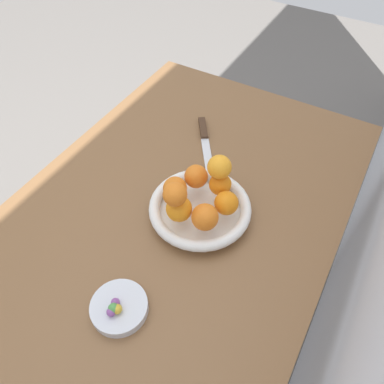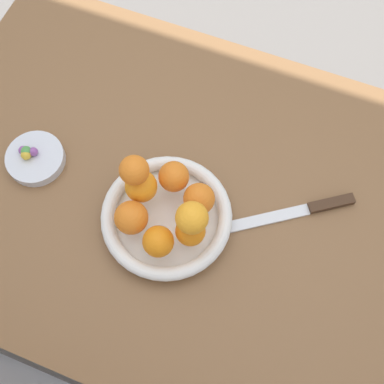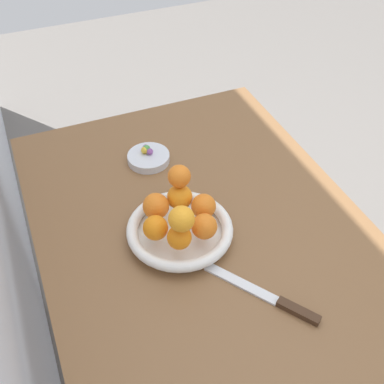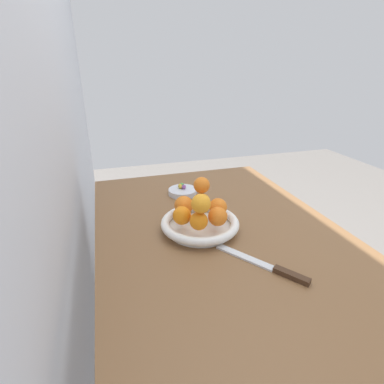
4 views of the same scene
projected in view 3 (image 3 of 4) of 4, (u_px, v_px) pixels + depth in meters
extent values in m
plane|color=slate|center=(202.00, 380.00, 1.63)|extent=(6.00, 6.00, 0.00)
cube|color=brown|center=(206.00, 238.00, 1.14)|extent=(1.10, 0.76, 0.04)
cylinder|color=brown|center=(230.00, 188.00, 1.81)|extent=(0.05, 0.05, 0.70)
cylinder|color=brown|center=(60.00, 237.00, 1.63)|extent=(0.05, 0.05, 0.70)
cylinder|color=white|center=(180.00, 235.00, 1.11)|extent=(0.20, 0.20, 0.01)
torus|color=white|center=(180.00, 229.00, 1.10)|extent=(0.24, 0.24, 0.03)
cylinder|color=silver|center=(149.00, 158.00, 1.31)|extent=(0.11, 0.11, 0.02)
sphere|color=orange|center=(156.00, 206.00, 1.09)|extent=(0.06, 0.06, 0.06)
sphere|color=orange|center=(155.00, 227.00, 1.04)|extent=(0.06, 0.06, 0.06)
sphere|color=orange|center=(179.00, 237.00, 1.02)|extent=(0.05, 0.05, 0.05)
sphere|color=orange|center=(204.00, 226.00, 1.04)|extent=(0.06, 0.06, 0.06)
sphere|color=orange|center=(204.00, 206.00, 1.09)|extent=(0.06, 0.06, 0.06)
sphere|color=orange|center=(180.00, 197.00, 1.11)|extent=(0.06, 0.06, 0.06)
sphere|color=orange|center=(179.00, 176.00, 1.08)|extent=(0.05, 0.05, 0.05)
sphere|color=orange|center=(182.00, 219.00, 0.99)|extent=(0.06, 0.06, 0.06)
sphere|color=#4C9947|center=(146.00, 149.00, 1.30)|extent=(0.02, 0.02, 0.02)
sphere|color=#8C4C99|center=(150.00, 152.00, 1.30)|extent=(0.02, 0.02, 0.02)
sphere|color=#8C4C99|center=(146.00, 148.00, 1.31)|extent=(0.02, 0.02, 0.02)
sphere|color=gold|center=(145.00, 150.00, 1.30)|extent=(0.02, 0.02, 0.02)
cube|color=#3F2819|center=(298.00, 311.00, 0.96)|extent=(0.09, 0.07, 0.01)
cube|color=silver|center=(241.00, 283.00, 1.01)|extent=(0.15, 0.11, 0.01)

